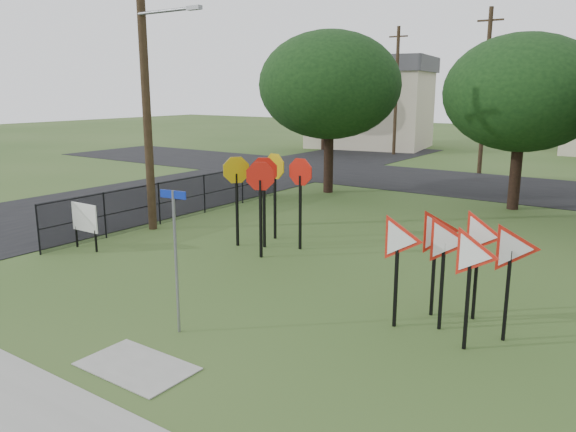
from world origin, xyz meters
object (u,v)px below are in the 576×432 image
(street_name_sign, at_px, (176,252))
(yield_sign_cluster, at_px, (455,246))
(stop_sign_cluster, at_px, (267,181))
(info_board, at_px, (85,219))

(street_name_sign, height_order, yield_sign_cluster, street_name_sign)
(stop_sign_cluster, height_order, yield_sign_cluster, stop_sign_cluster)
(street_name_sign, distance_m, yield_sign_cluster, 5.39)
(stop_sign_cluster, bearing_deg, street_name_sign, -69.19)
(stop_sign_cluster, bearing_deg, yield_sign_cluster, -22.16)
(yield_sign_cluster, xyz_separation_m, info_board, (-10.88, -0.62, -0.80))
(street_name_sign, height_order, info_board, street_name_sign)
(street_name_sign, relative_size, yield_sign_cluster, 0.95)
(info_board, bearing_deg, stop_sign_cluster, 37.46)
(street_name_sign, bearing_deg, yield_sign_cluster, 36.34)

